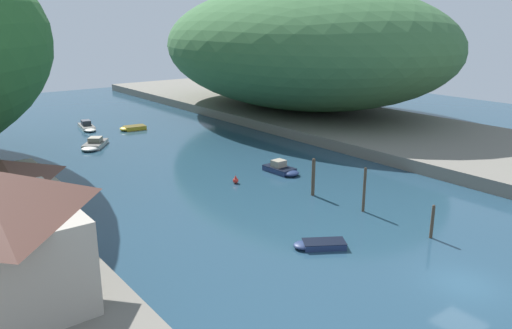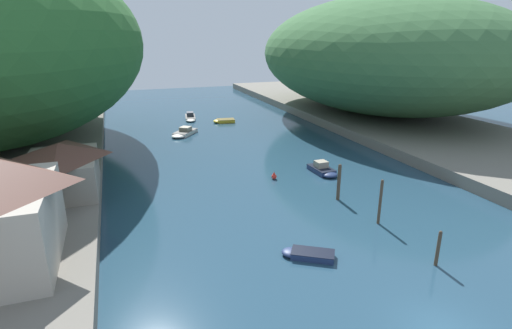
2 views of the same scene
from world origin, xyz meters
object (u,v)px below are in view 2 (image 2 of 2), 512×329
at_px(boat_moored_right, 323,170).
at_px(person_on_quay, 72,186).
at_px(boat_mid_channel, 306,254).
at_px(boat_near_quay, 223,121).
at_px(channel_buoy_near, 274,176).
at_px(boat_open_rowboat, 190,117).
at_px(boat_red_skiff, 184,133).
at_px(boathouse_shed, 61,167).

relative_size(boat_moored_right, person_on_quay, 2.39).
distance_m(boat_mid_channel, person_on_quay, 19.33).
xyz_separation_m(boat_near_quay, channel_buoy_near, (-2.16, -27.36, 0.04)).
distance_m(boat_open_rowboat, boat_moored_right, 32.68).
height_order(boat_red_skiff, channel_buoy_near, boat_red_skiff).
bearing_deg(boat_red_skiff, boat_moored_right, 154.06).
height_order(boat_moored_right, person_on_quay, person_on_quay).
height_order(boat_mid_channel, channel_buoy_near, channel_buoy_near).
distance_m(boathouse_shed, channel_buoy_near, 19.07).
relative_size(boat_near_quay, person_on_quay, 2.13).
bearing_deg(boat_mid_channel, boat_open_rowboat, 31.08).
relative_size(boat_near_quay, channel_buoy_near, 4.65).
xyz_separation_m(boat_open_rowboat, boat_mid_channel, (-1.05, -45.78, -0.11)).
bearing_deg(boat_red_skiff, boat_open_rowboat, -68.60).
distance_m(boat_near_quay, channel_buoy_near, 27.45).
xyz_separation_m(boat_mid_channel, boat_moored_right, (8.91, 14.06, 0.15)).
bearing_deg(boat_moored_right, boat_mid_channel, 54.78).
distance_m(boat_red_skiff, boat_near_quay, 9.85).
relative_size(boat_moored_right, boat_near_quay, 1.12).
bearing_deg(person_on_quay, boathouse_shed, 25.74).
bearing_deg(boat_open_rowboat, boat_moored_right, 112.57).
bearing_deg(boat_open_rowboat, channel_buoy_near, 103.03).
distance_m(boathouse_shed, boat_moored_right, 24.44).
xyz_separation_m(boat_mid_channel, person_on_quay, (-14.61, 12.51, 2.01)).
distance_m(boathouse_shed, person_on_quay, 2.21).
bearing_deg(person_on_quay, boat_moored_right, -83.80).
distance_m(boat_mid_channel, boat_near_quay, 41.91).
relative_size(boat_open_rowboat, boat_moored_right, 1.42).
height_order(boat_near_quay, person_on_quay, person_on_quay).
distance_m(boat_mid_channel, boat_moored_right, 16.65).
distance_m(boat_moored_right, channel_buoy_near, 5.44).
xyz_separation_m(boat_red_skiff, boat_near_quay, (7.53, 6.35, -0.08)).
xyz_separation_m(boat_mid_channel, boat_red_skiff, (-1.90, 35.18, 0.12)).
distance_m(boat_red_skiff, person_on_quay, 26.06).
xyz_separation_m(boat_open_rowboat, person_on_quay, (-15.65, -33.28, 1.89)).
height_order(boat_mid_channel, boat_near_quay, boat_near_quay).
height_order(boat_moored_right, boat_near_quay, boat_moored_right).
distance_m(boat_moored_right, person_on_quay, 23.64).
bearing_deg(boat_mid_channel, boat_red_skiff, 35.49).
relative_size(boat_red_skiff, channel_buoy_near, 6.82).
height_order(boathouse_shed, boat_moored_right, boathouse_shed).
bearing_deg(boat_moored_right, boat_near_quay, -86.07).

